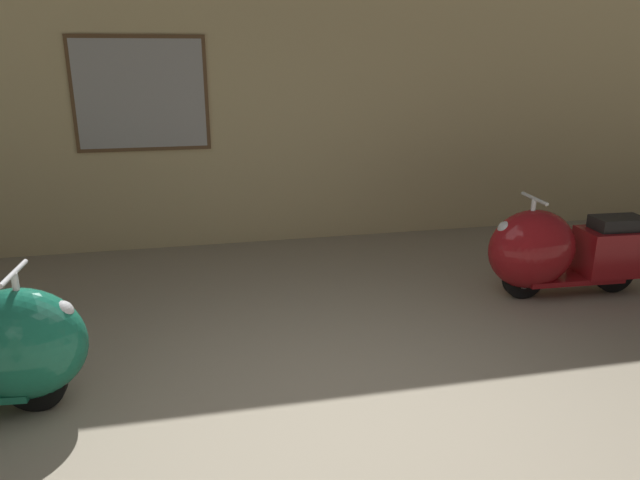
% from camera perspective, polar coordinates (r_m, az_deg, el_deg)
% --- Properties ---
extents(ground_plane, '(60.00, 60.00, 0.00)m').
position_cam_1_polar(ground_plane, '(3.73, 2.39, -18.08)').
color(ground_plane, gray).
extents(showroom_back_wall, '(18.00, 0.24, 3.80)m').
position_cam_1_polar(showroom_back_wall, '(6.94, -5.99, 15.27)').
color(showroom_back_wall, '#CCB784').
rests_on(showroom_back_wall, ground).
extents(scooter_1, '(1.60, 0.55, 0.96)m').
position_cam_1_polar(scooter_1, '(5.83, 21.96, -1.01)').
color(scooter_1, black).
rests_on(scooter_1, ground).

